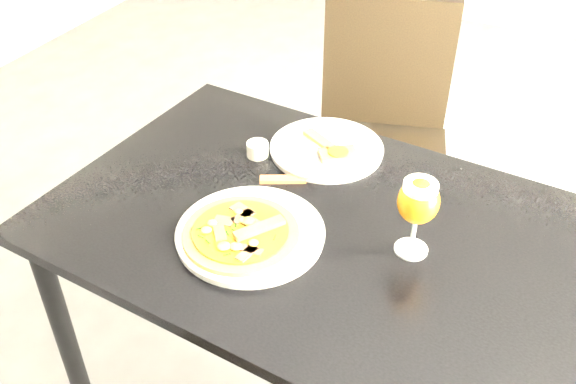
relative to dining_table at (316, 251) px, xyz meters
The scene contains 10 objects.
ground 0.68m from the dining_table, 106.92° to the left, with size 6.00×6.00×0.00m, color #57575A.
dining_table is the anchor object (origin of this frame).
chair_far 0.75m from the dining_table, 97.02° to the left, with size 0.55×0.55×0.95m.
plate_main 0.18m from the dining_table, 133.97° to the right, with size 0.32×0.32×0.02m, color silver.
pizza 0.21m from the dining_table, 131.42° to the right, with size 0.25×0.25×0.03m.
plate_second 0.30m from the dining_table, 109.07° to the left, with size 0.29×0.29×0.02m, color silver.
crust_scraps 0.29m from the dining_table, 105.88° to the left, with size 0.18×0.13×0.01m.
loose_crust 0.19m from the dining_table, 143.28° to the left, with size 0.11×0.03×0.01m, color #975524.
sauce_cup 0.32m from the dining_table, 144.71° to the left, with size 0.06×0.06×0.04m.
beer_glass 0.31m from the dining_table, ahead, with size 0.09×0.09×0.18m.
Camera 1 is at (0.47, -1.17, 1.67)m, focal length 40.00 mm.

